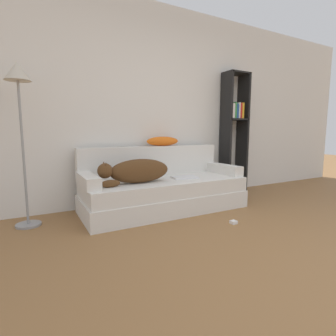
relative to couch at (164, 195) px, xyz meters
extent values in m
plane|color=olive|center=(0.23, -1.93, -0.19)|extent=(20.00, 20.00, 0.00)
cube|color=silver|center=(0.23, 0.54, 1.16)|extent=(7.92, 0.06, 2.70)
cube|color=silver|center=(0.00, 0.00, -0.08)|extent=(2.02, 0.84, 0.22)
cube|color=silver|center=(0.00, -0.01, 0.11)|extent=(1.98, 0.80, 0.18)
cube|color=silver|center=(0.00, 0.35, 0.40)|extent=(1.98, 0.15, 0.39)
cube|color=silver|center=(-0.94, -0.01, 0.26)|extent=(0.15, 0.65, 0.13)
cube|color=silver|center=(0.94, -0.01, 0.26)|extent=(0.15, 0.65, 0.13)
ellipsoid|color=#513319|center=(-0.36, -0.08, 0.34)|extent=(0.72, 0.22, 0.28)
sphere|color=#513319|center=(-0.76, -0.08, 0.37)|extent=(0.16, 0.16, 0.16)
cone|color=#513319|center=(-0.76, -0.13, 0.43)|extent=(0.06, 0.06, 0.07)
cone|color=#513319|center=(-0.76, -0.04, 0.43)|extent=(0.06, 0.06, 0.07)
ellipsoid|color=#513319|center=(-0.74, -0.18, 0.24)|extent=(0.21, 0.06, 0.08)
cube|color=silver|center=(0.27, -0.06, 0.21)|extent=(0.34, 0.25, 0.02)
ellipsoid|color=orange|center=(0.16, 0.36, 0.66)|extent=(0.48, 0.15, 0.13)
cube|color=black|center=(1.28, 0.36, 0.75)|extent=(0.04, 0.26, 1.89)
cube|color=black|center=(1.63, 0.36, 0.75)|extent=(0.04, 0.26, 1.89)
cube|color=black|center=(1.46, 0.36, 1.69)|extent=(0.37, 0.26, 0.02)
cube|color=black|center=(1.46, 0.36, 0.98)|extent=(0.37, 0.26, 0.02)
cube|color=silver|center=(1.33, 0.34, 1.11)|extent=(0.04, 0.20, 0.22)
cube|color=#337F42|center=(1.37, 0.34, 1.12)|extent=(0.03, 0.20, 0.24)
cube|color=#234C93|center=(1.41, 0.34, 1.10)|extent=(0.03, 0.20, 0.22)
cube|color=silver|center=(1.45, 0.34, 1.12)|extent=(0.03, 0.20, 0.24)
cube|color=red|center=(1.48, 0.34, 1.11)|extent=(0.03, 0.20, 0.23)
cube|color=gold|center=(1.52, 0.34, 1.11)|extent=(0.04, 0.20, 0.24)
cylinder|color=gray|center=(-1.52, 0.16, -0.18)|extent=(0.25, 0.25, 0.02)
cylinder|color=gray|center=(-1.52, 0.16, 0.55)|extent=(0.02, 0.02, 1.44)
cone|color=beige|center=(-1.52, 0.16, 1.36)|extent=(0.25, 0.25, 0.18)
cube|color=white|center=(0.41, -0.82, -0.18)|extent=(0.06, 0.06, 0.03)
camera|label=1|loc=(-1.50, -2.85, 0.78)|focal=28.00mm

